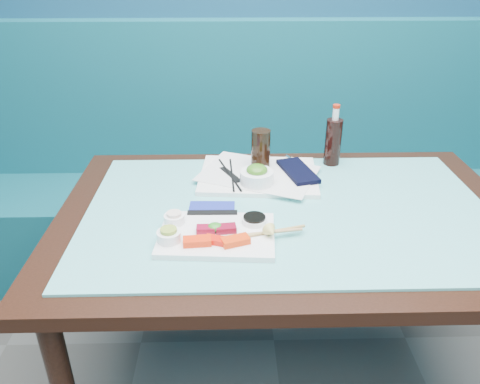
{
  "coord_description": "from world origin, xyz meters",
  "views": [
    {
      "loc": [
        -0.18,
        0.22,
        1.46
      ],
      "look_at": [
        -0.15,
        1.49,
        0.8
      ],
      "focal_mm": 35.0,
      "sensor_mm": 36.0,
      "label": 1
    }
  ],
  "objects_px": {
    "booth_bench": "(265,192)",
    "cola_glass": "(261,149)",
    "sashimi_plate": "(217,235)",
    "serving_tray": "(258,176)",
    "blue_napkin": "(211,213)",
    "seaweed_bowl": "(257,177)",
    "dining_table": "(287,234)",
    "cola_bottle_body": "(333,142)"
  },
  "relations": [
    {
      "from": "seaweed_bowl",
      "to": "cola_bottle_body",
      "type": "xyz_separation_m",
      "value": [
        0.28,
        0.19,
        0.05
      ]
    },
    {
      "from": "dining_table",
      "to": "blue_napkin",
      "type": "relative_size",
      "value": 10.18
    },
    {
      "from": "sashimi_plate",
      "to": "dining_table",
      "type": "bearing_deg",
      "value": 39.12
    },
    {
      "from": "booth_bench",
      "to": "cola_bottle_body",
      "type": "xyz_separation_m",
      "value": [
        0.2,
        -0.51,
        0.47
      ]
    },
    {
      "from": "cola_glass",
      "to": "dining_table",
      "type": "bearing_deg",
      "value": -76.05
    },
    {
      "from": "sashimi_plate",
      "to": "seaweed_bowl",
      "type": "bearing_deg",
      "value": 71.01
    },
    {
      "from": "booth_bench",
      "to": "cola_glass",
      "type": "distance_m",
      "value": 0.73
    },
    {
      "from": "serving_tray",
      "to": "cola_glass",
      "type": "relative_size",
      "value": 2.91
    },
    {
      "from": "booth_bench",
      "to": "cola_glass",
      "type": "bearing_deg",
      "value": -96.95
    },
    {
      "from": "seaweed_bowl",
      "to": "blue_napkin",
      "type": "height_order",
      "value": "seaweed_bowl"
    },
    {
      "from": "sashimi_plate",
      "to": "serving_tray",
      "type": "xyz_separation_m",
      "value": [
        0.14,
        0.37,
        -0.0
      ]
    },
    {
      "from": "booth_bench",
      "to": "sashimi_plate",
      "type": "bearing_deg",
      "value": -102.21
    },
    {
      "from": "blue_napkin",
      "to": "dining_table",
      "type": "bearing_deg",
      "value": 5.42
    },
    {
      "from": "dining_table",
      "to": "serving_tray",
      "type": "relative_size",
      "value": 3.53
    },
    {
      "from": "blue_napkin",
      "to": "booth_bench",
      "type": "bearing_deg",
      "value": 74.84
    },
    {
      "from": "sashimi_plate",
      "to": "seaweed_bowl",
      "type": "xyz_separation_m",
      "value": [
        0.13,
        0.3,
        0.03
      ]
    },
    {
      "from": "serving_tray",
      "to": "seaweed_bowl",
      "type": "relative_size",
      "value": 3.61
    },
    {
      "from": "serving_tray",
      "to": "blue_napkin",
      "type": "height_order",
      "value": "serving_tray"
    },
    {
      "from": "sashimi_plate",
      "to": "cola_glass",
      "type": "height_order",
      "value": "cola_glass"
    },
    {
      "from": "booth_bench",
      "to": "serving_tray",
      "type": "relative_size",
      "value": 7.57
    },
    {
      "from": "booth_bench",
      "to": "dining_table",
      "type": "relative_size",
      "value": 2.14
    },
    {
      "from": "booth_bench",
      "to": "blue_napkin",
      "type": "xyz_separation_m",
      "value": [
        -0.23,
        -0.86,
        0.39
      ]
    },
    {
      "from": "dining_table",
      "to": "serving_tray",
      "type": "distance_m",
      "value": 0.25
    },
    {
      "from": "serving_tray",
      "to": "cola_bottle_body",
      "type": "bearing_deg",
      "value": 26.83
    },
    {
      "from": "sashimi_plate",
      "to": "cola_bottle_body",
      "type": "height_order",
      "value": "cola_bottle_body"
    },
    {
      "from": "sashimi_plate",
      "to": "serving_tray",
      "type": "relative_size",
      "value": 0.79
    },
    {
      "from": "serving_tray",
      "to": "blue_napkin",
      "type": "relative_size",
      "value": 2.88
    },
    {
      "from": "booth_bench",
      "to": "serving_tray",
      "type": "distance_m",
      "value": 0.74
    },
    {
      "from": "cola_bottle_body",
      "to": "dining_table",
      "type": "bearing_deg",
      "value": -120.37
    },
    {
      "from": "booth_bench",
      "to": "dining_table",
      "type": "distance_m",
      "value": 0.89
    },
    {
      "from": "seaweed_bowl",
      "to": "sashimi_plate",
      "type": "bearing_deg",
      "value": -112.91
    },
    {
      "from": "dining_table",
      "to": "booth_bench",
      "type": "bearing_deg",
      "value": 90.0
    },
    {
      "from": "seaweed_bowl",
      "to": "cola_bottle_body",
      "type": "bearing_deg",
      "value": 33.4
    },
    {
      "from": "sashimi_plate",
      "to": "cola_bottle_body",
      "type": "distance_m",
      "value": 0.64
    },
    {
      "from": "serving_tray",
      "to": "blue_napkin",
      "type": "bearing_deg",
      "value": -117.92
    },
    {
      "from": "dining_table",
      "to": "serving_tray",
      "type": "bearing_deg",
      "value": 109.56
    },
    {
      "from": "booth_bench",
      "to": "seaweed_bowl",
      "type": "bearing_deg",
      "value": -97.29
    },
    {
      "from": "sashimi_plate",
      "to": "cola_glass",
      "type": "distance_m",
      "value": 0.46
    },
    {
      "from": "cola_glass",
      "to": "serving_tray",
      "type": "bearing_deg",
      "value": -100.3
    },
    {
      "from": "cola_glass",
      "to": "blue_napkin",
      "type": "xyz_separation_m",
      "value": [
        -0.16,
        -0.3,
        -0.08
      ]
    },
    {
      "from": "serving_tray",
      "to": "blue_napkin",
      "type": "xyz_separation_m",
      "value": [
        -0.15,
        -0.24,
        -0.0
      ]
    },
    {
      "from": "serving_tray",
      "to": "blue_napkin",
      "type": "distance_m",
      "value": 0.29
    }
  ]
}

